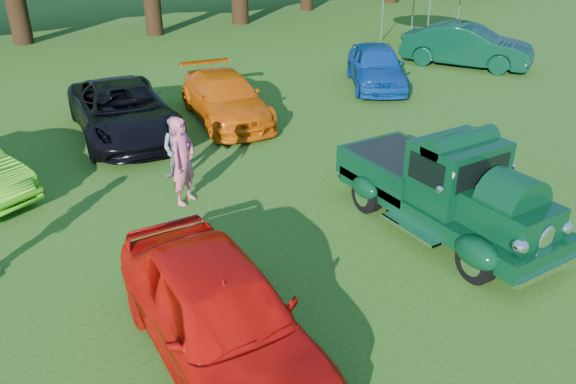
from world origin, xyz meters
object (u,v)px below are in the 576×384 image
spectator_pink (183,161)px  back_car_black (123,110)px  hero_pickup (445,190)px  red_convertible (219,313)px  back_car_orange (225,98)px  back_car_green (467,46)px  spectator_grey (178,149)px  back_car_blue (376,66)px

spectator_pink → back_car_black: bearing=54.5°
hero_pickup → back_car_black: bearing=114.4°
hero_pickup → back_car_black: 9.39m
hero_pickup → red_convertible: size_ratio=1.07×
hero_pickup → back_car_orange: bearing=95.7°
back_car_orange → back_car_green: size_ratio=0.93×
red_convertible → back_car_black: size_ratio=0.86×
hero_pickup → spectator_pink: (-4.00, 3.79, 0.13)m
back_car_orange → spectator_grey: size_ratio=3.07×
red_convertible → back_car_green: size_ratio=0.90×
spectator_grey → back_car_black: bearing=131.2°
hero_pickup → back_car_blue: 10.26m
back_car_orange → red_convertible: bearing=-107.5°
back_car_black → back_car_green: size_ratio=1.05×
back_car_black → back_car_orange: (3.06, -0.28, -0.06)m
spectator_pink → back_car_orange: bearing=20.6°
red_convertible → back_car_blue: 14.62m
back_car_blue → spectator_grey: 9.84m
red_convertible → back_car_blue: bearing=43.4°
back_car_blue → back_car_green: (5.09, 0.39, 0.08)m
red_convertible → back_car_blue: size_ratio=1.03×
back_car_orange → back_car_green: 11.41m
back_car_green → spectator_pink: (-14.55, -5.28, 0.13)m
back_car_blue → spectator_pink: 10.65m
spectator_pink → spectator_grey: spectator_pink is taller
spectator_pink → spectator_grey: (0.34, 1.19, -0.20)m
hero_pickup → back_car_blue: (5.46, 8.68, -0.08)m
hero_pickup → back_car_black: hero_pickup is taller
back_car_blue → spectator_pink: bearing=-121.6°
back_car_black → spectator_grey: bearing=-80.9°
back_car_orange → spectator_pink: bearing=-116.4°
spectator_pink → back_car_blue: bearing=-6.7°
back_car_blue → hero_pickup: bearing=-91.1°
back_car_black → spectator_grey: (0.22, -3.57, 0.03)m
back_car_orange → back_car_blue: (6.29, 0.41, 0.07)m
back_car_orange → spectator_grey: bearing=-121.9°
back_car_blue → spectator_grey: size_ratio=2.89×
back_car_black → hero_pickup: bearing=-60.0°
back_car_green → spectator_grey: back_car_green is taller
spectator_grey → red_convertible: bearing=-68.9°
hero_pickup → back_car_black: (-3.88, 8.55, -0.10)m
back_car_green → spectator_grey: bearing=165.9°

